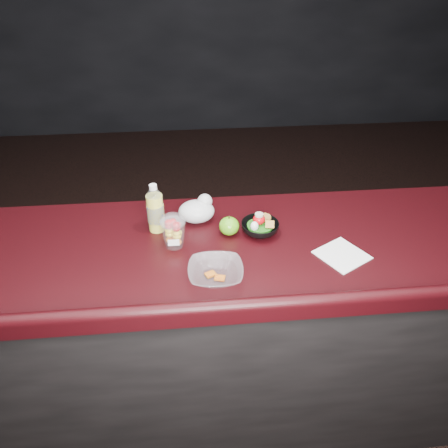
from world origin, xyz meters
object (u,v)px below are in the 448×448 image
Objects in this scene: lemonade_bottle at (156,211)px; green_apple at (229,226)px; snack_bowl at (260,227)px; takeout_bowl at (216,273)px; fruit_cup at (173,230)px.

green_apple is at bearing -11.29° from lemonade_bottle.
snack_bowl is 0.32m from takeout_bowl.
green_apple is at bearing 14.79° from fruit_cup.
takeout_bowl is at bearing -56.26° from lemonade_bottle.
fruit_cup is 0.34m from snack_bowl.
lemonade_bottle is at bearing 168.71° from green_apple.
snack_bowl is (0.34, 0.05, -0.04)m from fruit_cup.
lemonade_bottle reaches higher than fruit_cup.
fruit_cup is 0.72× the size of snack_bowl.
green_apple is at bearing 74.20° from takeout_bowl.
lemonade_bottle is 1.06× the size of snack_bowl.
lemonade_bottle reaches higher than green_apple.
snack_bowl is at bearing 52.68° from takeout_bowl.
takeout_bowl is (-0.19, -0.26, -0.00)m from snack_bowl.
lemonade_bottle is 1.48× the size of fruit_cup.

